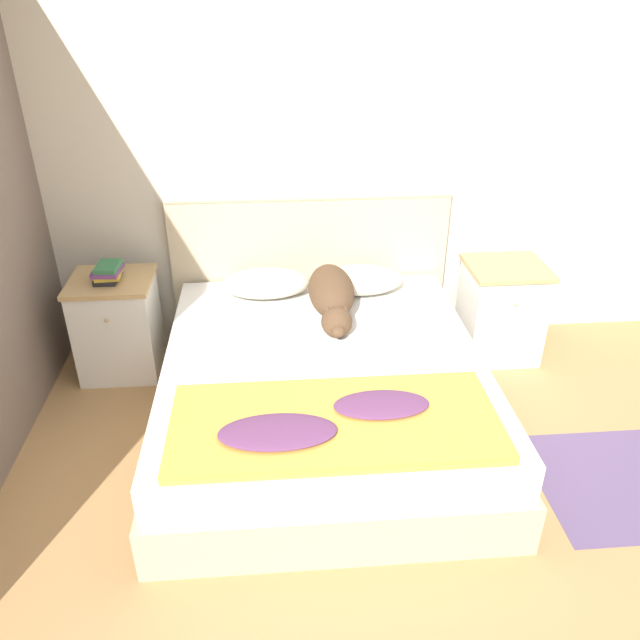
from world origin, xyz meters
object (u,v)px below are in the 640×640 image
(bed, at_px, (323,392))
(nightstand_left, at_px, (118,325))
(pillow_right, at_px, (359,280))
(pillow_left, at_px, (266,283))
(nightstand_right, at_px, (501,310))
(dog, at_px, (332,294))
(book_stack, at_px, (108,272))

(bed, xyz_separation_m, nightstand_left, (-1.22, 0.69, 0.09))
(bed, distance_m, pillow_right, 0.86)
(nightstand_left, bearing_deg, bed, -29.55)
(pillow_left, relative_size, pillow_right, 1.00)
(bed, height_order, nightstand_right, nightstand_right)
(bed, bearing_deg, nightstand_right, 29.55)
(nightstand_left, xyz_separation_m, nightstand_right, (2.44, 0.00, 0.00))
(nightstand_right, distance_m, dog, 1.18)
(bed, height_order, pillow_left, pillow_left)
(bed, relative_size, dog, 2.41)
(nightstand_right, xyz_separation_m, pillow_right, (-0.93, 0.05, 0.23))
(nightstand_left, distance_m, pillow_left, 0.96)
(nightstand_right, bearing_deg, book_stack, -179.64)
(nightstand_left, distance_m, nightstand_right, 2.44)
(bed, xyz_separation_m, dog, (0.09, 0.48, 0.36))
(pillow_left, bearing_deg, dog, -34.43)
(pillow_left, height_order, dog, dog)
(dog, bearing_deg, nightstand_right, 10.84)
(bed, bearing_deg, book_stack, 151.00)
(dog, height_order, book_stack, book_stack)
(nightstand_right, bearing_deg, dog, -169.16)
(pillow_left, distance_m, book_stack, 0.94)
(pillow_right, bearing_deg, book_stack, -177.56)
(nightstand_right, height_order, book_stack, book_stack)
(nightstand_right, bearing_deg, pillow_right, 176.98)
(pillow_left, distance_m, dog, 0.47)
(bed, bearing_deg, dog, 78.83)
(nightstand_left, bearing_deg, dog, -9.32)
(nightstand_right, distance_m, pillow_left, 1.53)
(nightstand_left, height_order, dog, dog)
(pillow_left, height_order, book_stack, book_stack)
(dog, bearing_deg, pillow_left, 145.57)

